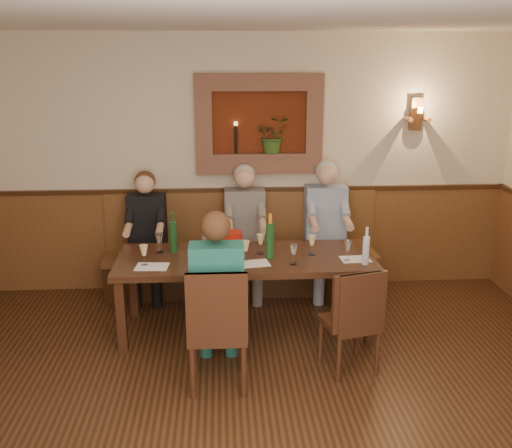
# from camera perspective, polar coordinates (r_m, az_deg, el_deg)

# --- Properties ---
(room_shell) EXTENTS (6.04, 6.04, 2.82)m
(room_shell) POSITION_cam_1_polar(r_m,az_deg,el_deg) (3.26, 0.36, 4.60)
(room_shell) COLOR beige
(room_shell) RESTS_ON ground
(wainscoting) EXTENTS (6.02, 6.02, 1.15)m
(wainscoting) POSITION_cam_1_polar(r_m,az_deg,el_deg) (3.75, 0.33, -15.26)
(wainscoting) COLOR brown
(wainscoting) RESTS_ON ground
(wall_niche) EXTENTS (1.36, 0.30, 1.06)m
(wall_niche) POSITION_cam_1_polar(r_m,az_deg,el_deg) (6.19, 0.70, 9.53)
(wall_niche) COLOR #591F0C
(wall_niche) RESTS_ON ground
(wall_sconce) EXTENTS (0.25, 0.20, 0.35)m
(wall_sconce) POSITION_cam_1_polar(r_m,az_deg,el_deg) (6.50, 15.73, 10.47)
(wall_sconce) COLOR brown
(wall_sconce) RESTS_ON ground
(dining_table) EXTENTS (2.40, 0.90, 0.75)m
(dining_table) POSITION_cam_1_polar(r_m,az_deg,el_deg) (5.38, -1.03, -4.01)
(dining_table) COLOR black
(dining_table) RESTS_ON ground
(bench) EXTENTS (3.00, 0.45, 1.11)m
(bench) POSITION_cam_1_polar(r_m,az_deg,el_deg) (6.38, -1.41, -3.96)
(bench) COLOR #381E0F
(bench) RESTS_ON ground
(chair_near_left) EXTENTS (0.46, 0.46, 1.04)m
(chair_near_left) POSITION_cam_1_polar(r_m,az_deg,el_deg) (4.65, -3.80, -12.57)
(chair_near_left) COLOR black
(chair_near_left) RESTS_ON ground
(chair_near_right) EXTENTS (0.50, 0.50, 0.93)m
(chair_near_right) POSITION_cam_1_polar(r_m,az_deg,el_deg) (4.94, 9.37, -11.36)
(chair_near_right) COLOR black
(chair_near_right) RESTS_ON ground
(person_bench_left) EXTENTS (0.41, 0.50, 1.39)m
(person_bench_left) POSITION_cam_1_polar(r_m,az_deg,el_deg) (6.25, -10.79, -2.32)
(person_bench_left) COLOR black
(person_bench_left) RESTS_ON ground
(person_bench_mid) EXTENTS (0.43, 0.53, 1.45)m
(person_bench_mid) POSITION_cam_1_polar(r_m,az_deg,el_deg) (6.19, -1.09, -1.92)
(person_bench_mid) COLOR #524E4A
(person_bench_mid) RESTS_ON ground
(person_bench_right) EXTENTS (0.44, 0.55, 1.48)m
(person_bench_right) POSITION_cam_1_polar(r_m,az_deg,el_deg) (6.28, 7.01, -1.62)
(person_bench_right) COLOR navy
(person_bench_right) RESTS_ON ground
(person_chair_front) EXTENTS (0.42, 0.52, 1.43)m
(person_chair_front) POSITION_cam_1_polar(r_m,az_deg,el_deg) (4.69, -3.87, -8.35)
(person_chair_front) COLOR #175251
(person_chair_front) RESTS_ON ground
(spittoon_bucket) EXTENTS (0.26, 0.26, 0.24)m
(spittoon_bucket) POSITION_cam_1_polar(r_m,az_deg,el_deg) (5.32, -2.50, -2.02)
(spittoon_bucket) COLOR red
(spittoon_bucket) RESTS_ON dining_table
(wine_bottle_green_a) EXTENTS (0.09, 0.09, 0.42)m
(wine_bottle_green_a) POSITION_cam_1_polar(r_m,az_deg,el_deg) (5.26, 1.42, -1.57)
(wine_bottle_green_a) COLOR #19471E
(wine_bottle_green_a) RESTS_ON dining_table
(wine_bottle_green_b) EXTENTS (0.08, 0.08, 0.39)m
(wine_bottle_green_b) POSITION_cam_1_polar(r_m,az_deg,el_deg) (5.46, -8.28, -1.23)
(wine_bottle_green_b) COLOR #19471E
(wine_bottle_green_b) RESTS_ON dining_table
(water_bottle) EXTENTS (0.08, 0.08, 0.35)m
(water_bottle) POSITION_cam_1_polar(r_m,az_deg,el_deg) (5.20, 10.94, -2.53)
(water_bottle) COLOR silver
(water_bottle) RESTS_ON dining_table
(tasting_sheet_a) EXTENTS (0.30, 0.23, 0.00)m
(tasting_sheet_a) POSITION_cam_1_polar(r_m,az_deg,el_deg) (5.18, -10.36, -4.21)
(tasting_sheet_a) COLOR white
(tasting_sheet_a) RESTS_ON dining_table
(tasting_sheet_b) EXTENTS (0.30, 0.24, 0.00)m
(tasting_sheet_b) POSITION_cam_1_polar(r_m,az_deg,el_deg) (5.17, -0.21, -3.97)
(tasting_sheet_b) COLOR white
(tasting_sheet_b) RESTS_ON dining_table
(tasting_sheet_c) EXTENTS (0.28, 0.21, 0.00)m
(tasting_sheet_c) POSITION_cam_1_polar(r_m,az_deg,el_deg) (5.35, 9.91, -3.48)
(tasting_sheet_c) COLOR white
(tasting_sheet_c) RESTS_ON dining_table
(tasting_sheet_d) EXTENTS (0.29, 0.24, 0.00)m
(tasting_sheet_d) POSITION_cam_1_polar(r_m,az_deg,el_deg) (5.08, -3.32, -4.35)
(tasting_sheet_d) COLOR white
(tasting_sheet_d) RESTS_ON dining_table
(wine_glass_0) EXTENTS (0.08, 0.08, 0.19)m
(wine_glass_0) POSITION_cam_1_polar(r_m,az_deg,el_deg) (5.50, -9.63, -1.89)
(wine_glass_0) COLOR white
(wine_glass_0) RESTS_ON dining_table
(wine_glass_1) EXTENTS (0.08, 0.08, 0.19)m
(wine_glass_1) POSITION_cam_1_polar(r_m,az_deg,el_deg) (5.39, 0.46, -2.01)
(wine_glass_1) COLOR #E4CA88
(wine_glass_1) RESTS_ON dining_table
(wine_glass_2) EXTENTS (0.08, 0.08, 0.19)m
(wine_glass_2) POSITION_cam_1_polar(r_m,az_deg,el_deg) (5.21, -1.04, -2.70)
(wine_glass_2) COLOR #E4CA88
(wine_glass_2) RESTS_ON dining_table
(wine_glass_3) EXTENTS (0.08, 0.08, 0.19)m
(wine_glass_3) POSITION_cam_1_polar(r_m,az_deg,el_deg) (5.40, -5.04, -2.06)
(wine_glass_3) COLOR white
(wine_glass_3) RESTS_ON dining_table
(wine_glass_4) EXTENTS (0.08, 0.08, 0.19)m
(wine_glass_4) POSITION_cam_1_polar(r_m,az_deg,el_deg) (5.38, 5.61, -2.13)
(wine_glass_4) COLOR #E4CA88
(wine_glass_4) RESTS_ON dining_table
(wine_glass_5) EXTENTS (0.08, 0.08, 0.19)m
(wine_glass_5) POSITION_cam_1_polar(r_m,az_deg,el_deg) (5.19, -11.13, -3.09)
(wine_glass_5) COLOR #E4CA88
(wine_glass_5) RESTS_ON dining_table
(wine_glass_6) EXTENTS (0.08, 0.08, 0.19)m
(wine_glass_6) POSITION_cam_1_polar(r_m,az_deg,el_deg) (5.06, -2.33, -3.31)
(wine_glass_6) COLOR #E4CA88
(wine_glass_6) RESTS_ON dining_table
(wine_glass_7) EXTENTS (0.08, 0.08, 0.19)m
(wine_glass_7) POSITION_cam_1_polar(r_m,az_deg,el_deg) (5.13, 3.79, -3.04)
(wine_glass_7) COLOR white
(wine_glass_7) RESTS_ON dining_table
(wine_glass_8) EXTENTS (0.08, 0.08, 0.19)m
(wine_glass_8) POSITION_cam_1_polar(r_m,az_deg,el_deg) (5.27, 9.14, -2.67)
(wine_glass_8) COLOR white
(wine_glass_8) RESTS_ON dining_table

